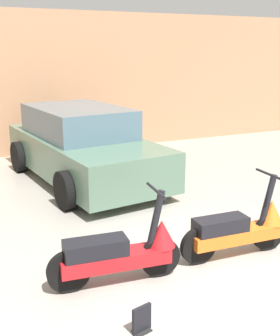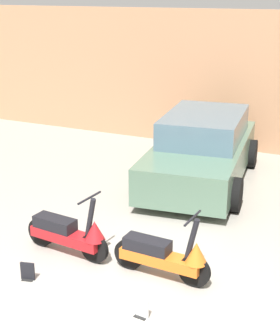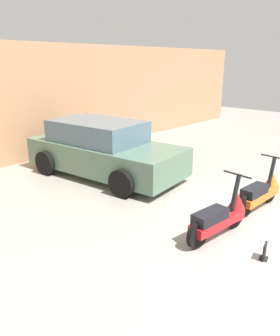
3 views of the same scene
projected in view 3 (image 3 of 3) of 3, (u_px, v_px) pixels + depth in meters
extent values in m
cube|color=tan|center=(59.00, 101.00, 10.13)|extent=(19.60, 0.12, 3.39)
cylinder|color=black|center=(235.00, 216.00, 5.83)|extent=(0.47, 0.12, 0.46)
cylinder|color=black|center=(198.00, 235.00, 5.19)|extent=(0.47, 0.12, 0.46)
cube|color=#B2191E|center=(218.00, 221.00, 5.49)|extent=(1.23, 0.40, 0.16)
cube|color=black|center=(210.00, 216.00, 5.31)|extent=(0.70, 0.33, 0.18)
cylinder|color=black|center=(235.00, 192.00, 5.65)|extent=(0.22, 0.10, 0.65)
cylinder|color=black|center=(237.00, 174.00, 5.55)|extent=(0.08, 0.53, 0.03)
cone|color=#B2191E|center=(237.00, 201.00, 5.75)|extent=(0.34, 0.34, 0.30)
cylinder|color=black|center=(270.00, 192.00, 6.91)|extent=(0.46, 0.10, 0.45)
cylinder|color=black|center=(246.00, 206.00, 6.25)|extent=(0.46, 0.10, 0.45)
cube|color=orange|center=(259.00, 196.00, 6.56)|extent=(1.20, 0.33, 0.16)
cube|color=black|center=(255.00, 191.00, 6.37)|extent=(0.68, 0.30, 0.18)
cylinder|color=black|center=(272.00, 172.00, 6.73)|extent=(0.21, 0.09, 0.64)
cylinder|color=black|center=(274.00, 157.00, 6.63)|extent=(0.06, 0.53, 0.03)
cone|color=orange|center=(272.00, 179.00, 6.83)|extent=(0.32, 0.32, 0.30)
cube|color=#51705B|center=(105.00, 156.00, 8.49)|extent=(2.24, 4.34, 0.69)
cube|color=slate|center=(97.00, 131.00, 8.44)|extent=(1.81, 2.50, 0.54)
cylinder|color=black|center=(166.00, 164.00, 8.52)|extent=(0.30, 0.66, 0.63)
cylinder|color=black|center=(122.00, 183.00, 7.14)|extent=(0.30, 0.66, 0.63)
cylinder|color=black|center=(94.00, 149.00, 9.97)|extent=(0.30, 0.66, 0.63)
cylinder|color=black|center=(46.00, 163.00, 8.59)|extent=(0.30, 0.66, 0.63)
cube|color=black|center=(264.00, 258.00, 4.95)|extent=(0.18, 0.16, 0.01)
cube|color=black|center=(265.00, 251.00, 4.91)|extent=(0.20, 0.08, 0.26)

